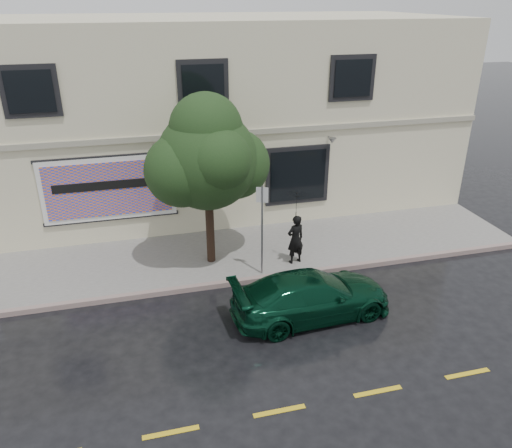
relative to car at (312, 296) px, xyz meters
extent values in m
plane|color=black|center=(-1.78, 0.50, -0.61)|extent=(90.00, 90.00, 0.00)
cube|color=gray|center=(-1.78, 3.75, -0.54)|extent=(20.00, 3.50, 0.15)
cube|color=gray|center=(-1.78, 2.00, -0.54)|extent=(20.00, 0.18, 0.16)
cube|color=gold|center=(-1.78, -3.00, -0.61)|extent=(19.00, 0.12, 0.01)
cube|color=beige|center=(-1.78, 9.50, 2.89)|extent=(20.00, 8.00, 7.00)
cube|color=#9E9984|center=(-1.78, 5.46, 2.99)|extent=(20.00, 0.12, 0.18)
cube|color=black|center=(1.42, 5.46, 1.34)|extent=(2.30, 0.10, 2.10)
cube|color=black|center=(1.42, 5.40, 1.34)|extent=(2.00, 0.05, 1.80)
cube|color=black|center=(-6.78, 5.40, 4.59)|extent=(1.30, 0.05, 1.20)
cube|color=black|center=(-1.78, 5.40, 4.59)|extent=(1.30, 0.05, 1.20)
cube|color=black|center=(3.22, 5.40, 4.59)|extent=(1.30, 0.05, 1.20)
cube|color=white|center=(-4.98, 5.43, 1.44)|extent=(4.20, 0.06, 2.10)
cube|color=orange|center=(-4.98, 5.39, 1.44)|extent=(3.90, 0.04, 1.80)
cube|color=black|center=(-4.98, 5.46, 0.39)|extent=(4.30, 0.10, 0.10)
cube|color=black|center=(-4.98, 5.46, 2.49)|extent=(4.30, 0.10, 0.10)
cube|color=black|center=(-4.98, 5.36, 1.59)|extent=(3.40, 0.02, 0.28)
imported|color=#083320|center=(0.00, 0.00, 0.00)|extent=(4.33, 2.14, 1.23)
imported|color=black|center=(0.42, 2.60, 0.32)|extent=(0.65, 0.51, 1.57)
imported|color=black|center=(0.42, 2.60, 1.45)|extent=(1.03, 1.03, 0.68)
cylinder|color=#322116|center=(-2.07, 3.35, 0.69)|extent=(0.25, 0.25, 2.31)
sphere|color=black|center=(-2.07, 3.35, 2.82)|extent=(2.90, 2.90, 2.90)
cylinder|color=gray|center=(-0.75, 2.20, 0.92)|extent=(0.06, 0.06, 2.77)
cube|color=silver|center=(-0.75, 2.20, 2.04)|extent=(0.32, 0.16, 0.45)
camera|label=1|loc=(-4.15, -10.27, 7.11)|focal=35.00mm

